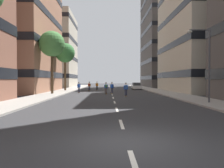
% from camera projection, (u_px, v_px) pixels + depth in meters
% --- Properties ---
extents(ground_plane, '(175.52, 175.52, 0.00)m').
position_uv_depth(ground_plane, '(111.00, 92.00, 36.65)').
color(ground_plane, '#333335').
extents(sidewalk_left, '(3.69, 80.45, 0.14)m').
position_uv_depth(sidewalk_left, '(65.00, 91.00, 40.11)').
color(sidewalk_left, '#9E9991').
rests_on(sidewalk_left, ground_plane).
extents(sidewalk_right, '(3.69, 80.45, 0.14)m').
position_uv_depth(sidewalk_right, '(157.00, 91.00, 40.49)').
color(sidewalk_right, '#9E9991').
rests_on(sidewalk_right, ground_plane).
extents(lane_markings, '(0.16, 67.20, 0.01)m').
position_uv_depth(lane_markings, '(111.00, 92.00, 37.89)').
color(lane_markings, silver).
rests_on(lane_markings, ground_plane).
extents(building_left_far, '(13.97, 16.18, 20.96)m').
position_uv_depth(building_left_far, '(50.00, 51.00, 62.59)').
color(building_left_far, '#BCB29E').
rests_on(building_left_far, ground_plane).
extents(building_right_mid, '(13.97, 19.31, 25.47)m').
position_uv_depth(building_right_mid, '(209.00, 20.00, 38.18)').
color(building_right_mid, '#BCB29E').
rests_on(building_right_mid, ground_plane).
extents(building_right_far, '(13.97, 18.97, 31.86)m').
position_uv_depth(building_right_far, '(169.00, 33.00, 63.24)').
color(building_right_far, '#4C4744').
rests_on(building_right_far, ground_plane).
extents(parked_car_near, '(1.82, 4.40, 1.52)m').
position_uv_depth(parked_car_near, '(136.00, 86.00, 47.11)').
color(parked_car_near, silver).
rests_on(parked_car_near, ground_plane).
extents(street_tree_mid, '(3.69, 3.69, 9.05)m').
position_uv_depth(street_tree_mid, '(52.00, 44.00, 30.98)').
color(street_tree_mid, '#4C3823').
rests_on(street_tree_mid, sidewalk_left).
extents(street_tree_far, '(3.67, 3.67, 8.95)m').
position_uv_depth(street_tree_far, '(65.00, 53.00, 40.62)').
color(street_tree_far, '#4C3823').
rests_on(street_tree_far, sidewalk_left).
extents(streetlamp_right, '(2.13, 0.30, 6.50)m').
position_uv_depth(streetlamp_right, '(205.00, 57.00, 18.90)').
color(streetlamp_right, '#3F3F44').
rests_on(streetlamp_right, sidewalk_right).
extents(skater_0, '(0.57, 0.92, 1.78)m').
position_uv_depth(skater_0, '(89.00, 86.00, 40.75)').
color(skater_0, brown).
rests_on(skater_0, ground_plane).
extents(skater_1, '(0.53, 0.90, 1.78)m').
position_uv_depth(skater_1, '(97.00, 85.00, 43.49)').
color(skater_1, brown).
rests_on(skater_1, ground_plane).
extents(skater_2, '(0.57, 0.92, 1.78)m').
position_uv_depth(skater_2, '(112.00, 87.00, 33.17)').
color(skater_2, brown).
rests_on(skater_2, ground_plane).
extents(skater_3, '(0.56, 0.92, 1.78)m').
position_uv_depth(skater_3, '(126.00, 88.00, 27.71)').
color(skater_3, brown).
rests_on(skater_3, ground_plane).
extents(skater_4, '(0.55, 0.92, 1.78)m').
position_uv_depth(skater_4, '(106.00, 87.00, 31.94)').
color(skater_4, brown).
rests_on(skater_4, ground_plane).
extents(skater_5, '(0.56, 0.92, 1.78)m').
position_uv_depth(skater_5, '(79.00, 87.00, 34.87)').
color(skater_5, brown).
rests_on(skater_5, ground_plane).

